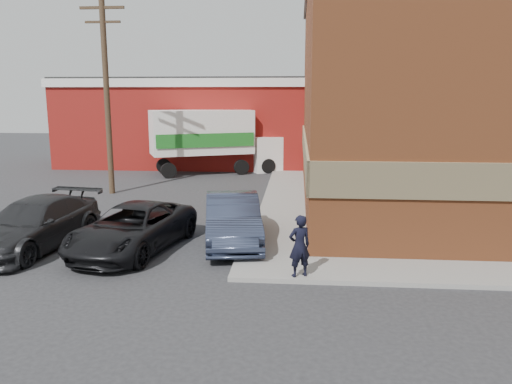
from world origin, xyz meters
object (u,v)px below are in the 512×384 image
(man, at_px, (299,246))
(box_truck, at_px, (214,137))
(suv_b, at_px, (34,224))
(sedan, at_px, (233,219))
(utility_pole, at_px, (107,90))
(warehouse, at_px, (192,121))
(brick_building, at_px, (471,91))
(suv_a, at_px, (133,228))

(man, relative_size, box_truck, 0.20)
(man, xyz_separation_m, suv_b, (-7.90, 2.05, -0.16))
(sedan, bearing_deg, box_truck, 92.24)
(man, bearing_deg, utility_pole, -74.21)
(man, bearing_deg, warehouse, -95.29)
(warehouse, bearing_deg, man, -71.40)
(brick_building, xyz_separation_m, suv_b, (-15.15, -8.50, -3.95))
(utility_pole, height_order, suv_a, utility_pole)
(brick_building, relative_size, warehouse, 1.12)
(man, height_order, box_truck, box_truck)
(suv_b, xyz_separation_m, box_truck, (2.93, 14.92, 1.39))
(brick_building, relative_size, suv_b, 3.60)
(suv_a, distance_m, suv_b, 3.01)
(utility_pole, bearing_deg, box_truck, 59.53)
(sedan, bearing_deg, suv_b, -179.98)
(sedan, distance_m, box_truck, 14.30)
(sedan, bearing_deg, brick_building, 29.31)
(utility_pole, bearing_deg, warehouse, 82.23)
(warehouse, bearing_deg, utility_pole, -97.77)
(utility_pole, distance_m, man, 14.24)
(sedan, relative_size, box_truck, 0.60)
(utility_pole, bearing_deg, suv_b, -84.30)
(warehouse, relative_size, box_truck, 2.11)
(sedan, relative_size, suv_b, 0.91)
(warehouse, distance_m, suv_b, 19.62)
(suv_b, relative_size, box_truck, 0.66)
(brick_building, distance_m, suv_b, 17.81)
(man, bearing_deg, brick_building, -148.37)
(warehouse, height_order, sedan, warehouse)
(brick_building, height_order, man, brick_building)
(brick_building, xyz_separation_m, sedan, (-9.30, -7.50, -3.92))
(utility_pole, height_order, box_truck, utility_pole)
(brick_building, bearing_deg, sedan, -141.09)
(suv_b, bearing_deg, man, -6.84)
(suv_b, height_order, box_truck, box_truck)
(suv_a, bearing_deg, box_truck, 102.03)
(utility_pole, distance_m, suv_a, 10.18)
(suv_b, bearing_deg, box_truck, 86.60)
(warehouse, xyz_separation_m, suv_a, (2.36, -19.50, -2.13))
(suv_b, bearing_deg, suv_a, 7.71)
(brick_building, distance_m, man, 13.34)
(brick_building, height_order, warehouse, brick_building)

